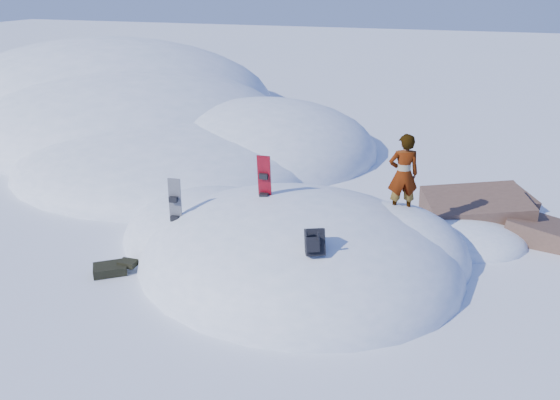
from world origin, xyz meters
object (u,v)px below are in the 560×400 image
(backpack, at_px, (314,242))
(person, at_px, (403,174))
(snowboard_dark, at_px, (175,211))
(snowboard_red, at_px, (265,188))

(backpack, relative_size, person, 0.32)
(backpack, distance_m, person, 2.99)
(snowboard_dark, distance_m, person, 4.87)
(snowboard_dark, bearing_deg, backpack, -23.92)
(snowboard_red, height_order, snowboard_dark, snowboard_red)
(snowboard_dark, height_order, backpack, snowboard_dark)
(snowboard_red, height_order, backpack, snowboard_red)
(snowboard_red, relative_size, snowboard_dark, 1.03)
(snowboard_red, xyz_separation_m, backpack, (1.56, -1.72, -0.21))
(snowboard_red, relative_size, backpack, 2.64)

